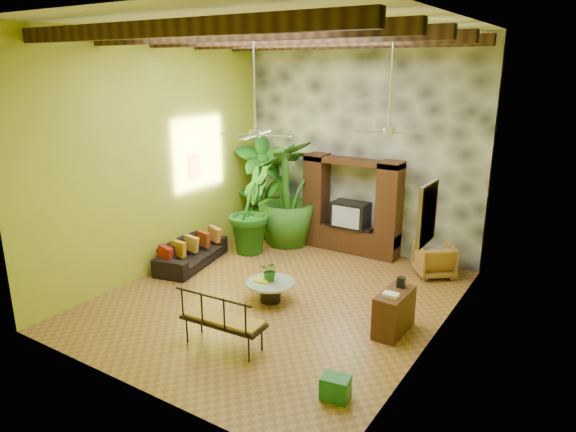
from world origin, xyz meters
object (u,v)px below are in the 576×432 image
Objects in this scene: ceiling_fan_front at (255,122)px; wicker_armchair at (434,260)px; tall_plant_c at (287,193)px; side_console at (394,312)px; iron_bench at (220,318)px; green_bin at (336,388)px; coffee_table at (270,289)px; tall_plant_b at (250,209)px; ceiling_fan_back at (389,120)px; tall_plant_a at (263,187)px; entertainment_center at (351,213)px; sofa at (192,252)px.

ceiling_fan_front is 2.43× the size of wicker_armchair.
side_console is at bearing -35.81° from tall_plant_c.
green_bin is (2.12, -0.16, -0.38)m from iron_bench.
tall_plant_c is at bearing 117.10° from coffee_table.
coffee_table is at bearing -45.94° from tall_plant_b.
ceiling_fan_back is 0.69× the size of tall_plant_a.
coffee_table is at bearing -62.90° from tall_plant_c.
entertainment_center is 1.29× the size of ceiling_fan_front.
iron_bench is at bearing -69.10° from tall_plant_c.
ceiling_fan_back is at bearing -50.43° from entertainment_center.
entertainment_center reaches higher than iron_bench.
side_console is at bearing 3.16° from coffee_table.
ceiling_fan_front reaches higher than iron_bench.
coffee_table is at bearing -115.58° from sofa.
tall_plant_c is at bearing 107.20° from iron_bench.
ceiling_fan_front is 2.41m from ceiling_fan_back.
tall_plant_b reaches higher than side_console.
tall_plant_a is 5.65m from iron_bench.
ceiling_fan_front is 3.99m from side_console.
tall_plant_a is at bearing 149.67° from side_console.
ceiling_fan_front reaches higher than tall_plant_a.
side_console is at bearing -58.71° from ceiling_fan_back.
tall_plant_c is 2.81× the size of coffee_table.
ceiling_fan_front reaches higher than entertainment_center.
entertainment_center is 1.65m from tall_plant_c.
iron_bench reaches higher than wicker_armchair.
green_bin is (2.39, -5.35, -0.80)m from entertainment_center.
ceiling_fan_back is 2.04× the size of side_console.
entertainment_center is at bearing 89.18° from coffee_table.
wicker_armchair is at bearing -10.84° from entertainment_center.
ceiling_fan_front reaches higher than sofa.
ceiling_fan_front is 3.73m from tall_plant_b.
iron_bench is (2.63, -4.93, -0.80)m from tall_plant_a.
green_bin is at bearing -87.96° from side_console.
sofa is 5.65m from green_bin.
tall_plant_c is (-3.17, 1.57, -2.09)m from ceiling_fan_back.
ceiling_fan_back is 4.11m from tall_plant_c.
tall_plant_b is (-4.22, -0.88, 0.70)m from wicker_armchair.
entertainment_center is 6.38× the size of green_bin.
entertainment_center is 3.50m from ceiling_fan_back.
iron_bench is at bearing -80.24° from coffee_table.
ceiling_fan_back is at bearing 103.08° from green_bin.
iron_bench is at bearing -135.17° from side_console.
tall_plant_c is (0.46, 0.93, 0.26)m from tall_plant_b.
entertainment_center reaches higher than wicker_armchair.
tall_plant_b is 2.31× the size of side_console.
side_console reaches higher than green_bin.
wicker_armchair is 5.15m from iron_bench.
entertainment_center is at bearing 129.57° from ceiling_fan_back.
ceiling_fan_back is 3.82m from coffee_table.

